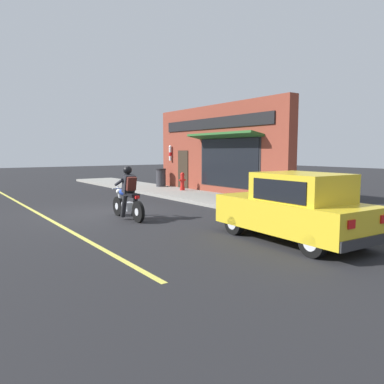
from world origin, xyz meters
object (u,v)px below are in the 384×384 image
Objects in this scene: trash_bin at (161,177)px; motorcycle_with_rider at (128,197)px; car_hatchback at (295,208)px; fire_hydrant at (182,181)px.

motorcycle_with_rider is at bearing -126.75° from trash_bin.
car_hatchback is 12.67m from trash_bin.
fire_hydrant is at bearing -93.66° from trash_bin.
trash_bin is (3.63, 12.14, -0.13)m from car_hatchback.
motorcycle_with_rider is 7.34m from fire_hydrant.
motorcycle_with_rider is 2.30× the size of fire_hydrant.
car_hatchback reaches higher than fire_hydrant.
motorcycle_with_rider is at bearing -136.76° from fire_hydrant.
car_hatchback is (1.87, -4.78, 0.09)m from motorcycle_with_rider.
trash_bin reaches higher than fire_hydrant.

